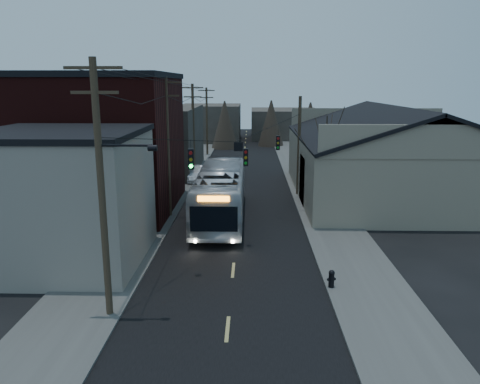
# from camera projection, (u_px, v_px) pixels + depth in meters

# --- Properties ---
(ground) EXTENTS (160.00, 160.00, 0.00)m
(ground) POSITION_uv_depth(u_px,v_px,m) (225.00, 358.00, 16.63)
(ground) COLOR black
(ground) RESTS_ON ground
(road_surface) EXTENTS (9.00, 110.00, 0.02)m
(road_surface) POSITION_uv_depth(u_px,v_px,m) (242.00, 183.00, 45.84)
(road_surface) COLOR black
(road_surface) RESTS_ON ground
(sidewalk_left) EXTENTS (4.00, 110.00, 0.12)m
(sidewalk_left) POSITION_uv_depth(u_px,v_px,m) (176.00, 182.00, 45.97)
(sidewalk_left) COLOR #474744
(sidewalk_left) RESTS_ON ground
(sidewalk_right) EXTENTS (4.00, 110.00, 0.12)m
(sidewalk_right) POSITION_uv_depth(u_px,v_px,m) (308.00, 183.00, 45.68)
(sidewalk_right) COLOR #474744
(sidewalk_right) RESTS_ON ground
(building_clapboard) EXTENTS (8.00, 8.00, 7.00)m
(building_clapboard) POSITION_uv_depth(u_px,v_px,m) (64.00, 200.00, 24.80)
(building_clapboard) COLOR gray
(building_clapboard) RESTS_ON ground
(building_brick) EXTENTS (10.00, 12.00, 10.00)m
(building_brick) POSITION_uv_depth(u_px,v_px,m) (106.00, 145.00, 35.19)
(building_brick) COLOR black
(building_brick) RESTS_ON ground
(building_left_far) EXTENTS (9.00, 14.00, 7.00)m
(building_left_far) POSITION_uv_depth(u_px,v_px,m) (156.00, 140.00, 51.10)
(building_left_far) COLOR #39332D
(building_left_far) RESTS_ON ground
(warehouse) EXTENTS (16.16, 20.60, 7.73)m
(warehouse) POSITION_uv_depth(u_px,v_px,m) (392.00, 165.00, 40.07)
(warehouse) COLOR gray
(warehouse) RESTS_ON ground
(building_far_left) EXTENTS (10.00, 12.00, 6.00)m
(building_far_left) POSITION_uv_depth(u_px,v_px,m) (210.00, 123.00, 79.37)
(building_far_left) COLOR #39332D
(building_far_left) RESTS_ON ground
(building_far_right) EXTENTS (12.00, 14.00, 5.00)m
(building_far_right) POSITION_uv_depth(u_px,v_px,m) (285.00, 123.00, 84.06)
(building_far_right) COLOR #39332D
(building_far_right) RESTS_ON ground
(bare_tree) EXTENTS (0.40, 0.40, 7.20)m
(bare_tree) POSITION_uv_depth(u_px,v_px,m) (325.00, 164.00, 35.14)
(bare_tree) COLOR black
(bare_tree) RESTS_ON ground
(utility_lines) EXTENTS (11.24, 45.28, 10.50)m
(utility_lines) POSITION_uv_depth(u_px,v_px,m) (203.00, 139.00, 39.08)
(utility_lines) COLOR #382B1E
(utility_lines) RESTS_ON ground
(bus) EXTENTS (3.22, 13.57, 3.78)m
(bus) POSITION_uv_depth(u_px,v_px,m) (221.00, 193.00, 33.30)
(bus) COLOR #B0B5BC
(bus) RESTS_ON ground
(parked_car) EXTENTS (1.98, 4.78, 1.54)m
(parked_car) POSITION_uv_depth(u_px,v_px,m) (200.00, 174.00, 46.46)
(parked_car) COLOR #B8BBC0
(parked_car) RESTS_ON ground
(fire_hydrant) EXTENTS (0.41, 0.29, 0.85)m
(fire_hydrant) POSITION_uv_depth(u_px,v_px,m) (331.00, 278.00, 22.05)
(fire_hydrant) COLOR black
(fire_hydrant) RESTS_ON sidewalk_right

